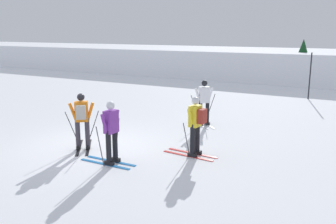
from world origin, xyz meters
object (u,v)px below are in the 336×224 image
object	(u,v)px
skier_yellow	(196,124)
skier_orange	(82,119)
skier_white	(204,101)
conifer_far_left	(303,57)
skier_purple	(111,131)
trail_marker_pole	(310,76)

from	to	relation	value
skier_yellow	skier_orange	world-z (taller)	same
skier_white	conifer_far_left	xyz separation A→B (m)	(1.17, 14.18, 0.86)
skier_white	skier_purple	xyz separation A→B (m)	(-0.49, -5.02, 0.00)
skier_yellow	conifer_far_left	world-z (taller)	conifer_far_left
skier_yellow	skier_purple	bearing A→B (deg)	-135.60
skier_orange	conifer_far_left	world-z (taller)	conifer_far_left
skier_orange	skier_yellow	bearing A→B (deg)	19.04
skier_yellow	conifer_far_left	distance (m)	17.56
skier_white	skier_purple	bearing A→B (deg)	-95.58
skier_white	skier_yellow	distance (m)	3.57
skier_white	conifer_far_left	size ratio (longest dim) A/B	0.58
skier_yellow	trail_marker_pole	xyz separation A→B (m)	(1.42, 11.03, 0.26)
skier_white	trail_marker_pole	bearing A→B (deg)	71.12
skier_purple	skier_yellow	size ratio (longest dim) A/B	1.00
skier_yellow	conifer_far_left	bearing A→B (deg)	90.12
conifer_far_left	skier_white	bearing A→B (deg)	-94.71
trail_marker_pole	conifer_far_left	distance (m)	6.69
skier_white	skier_yellow	xyz separation A→B (m)	(1.21, -3.36, 0.04)
skier_yellow	trail_marker_pole	world-z (taller)	trail_marker_pole
trail_marker_pole	conifer_far_left	size ratio (longest dim) A/B	0.82
skier_purple	conifer_far_left	distance (m)	19.29
skier_yellow	conifer_far_left	xyz separation A→B (m)	(-0.04, 17.54, 0.82)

